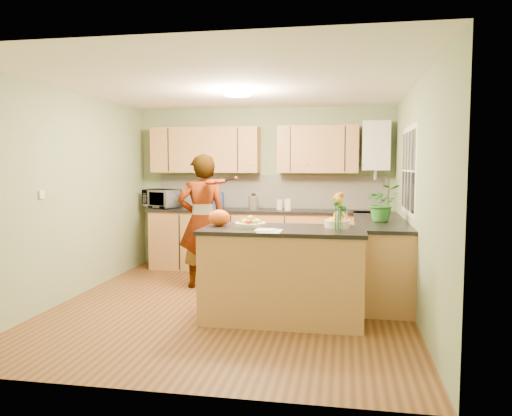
# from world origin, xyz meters

# --- Properties ---
(floor) EXTENTS (4.50, 4.50, 0.00)m
(floor) POSITION_xyz_m (0.00, 0.00, 0.00)
(floor) COLOR #553118
(floor) RESTS_ON ground
(ceiling) EXTENTS (4.00, 4.50, 0.02)m
(ceiling) POSITION_xyz_m (0.00, 0.00, 2.50)
(ceiling) COLOR white
(ceiling) RESTS_ON wall_back
(wall_back) EXTENTS (4.00, 0.02, 2.50)m
(wall_back) POSITION_xyz_m (0.00, 2.25, 1.25)
(wall_back) COLOR gray
(wall_back) RESTS_ON floor
(wall_front) EXTENTS (4.00, 0.02, 2.50)m
(wall_front) POSITION_xyz_m (0.00, -2.25, 1.25)
(wall_front) COLOR gray
(wall_front) RESTS_ON floor
(wall_left) EXTENTS (0.02, 4.50, 2.50)m
(wall_left) POSITION_xyz_m (-2.00, 0.00, 1.25)
(wall_left) COLOR gray
(wall_left) RESTS_ON floor
(wall_right) EXTENTS (0.02, 4.50, 2.50)m
(wall_right) POSITION_xyz_m (2.00, 0.00, 1.25)
(wall_right) COLOR gray
(wall_right) RESTS_ON floor
(back_counter) EXTENTS (3.64, 0.62, 0.94)m
(back_counter) POSITION_xyz_m (0.10, 1.95, 0.47)
(back_counter) COLOR #BE7D4C
(back_counter) RESTS_ON floor
(right_counter) EXTENTS (0.62, 2.24, 0.94)m
(right_counter) POSITION_xyz_m (1.70, 0.85, 0.47)
(right_counter) COLOR #BE7D4C
(right_counter) RESTS_ON floor
(splashback) EXTENTS (3.60, 0.02, 0.52)m
(splashback) POSITION_xyz_m (0.10, 2.23, 1.20)
(splashback) COLOR white
(splashback) RESTS_ON back_counter
(upper_cabinets) EXTENTS (3.20, 0.34, 0.70)m
(upper_cabinets) POSITION_xyz_m (-0.18, 2.08, 1.85)
(upper_cabinets) COLOR #BE7D4C
(upper_cabinets) RESTS_ON wall_back
(boiler) EXTENTS (0.40, 0.30, 0.86)m
(boiler) POSITION_xyz_m (1.70, 2.09, 1.90)
(boiler) COLOR white
(boiler) RESTS_ON wall_back
(window_right) EXTENTS (0.01, 1.30, 1.05)m
(window_right) POSITION_xyz_m (1.99, 0.60, 1.55)
(window_right) COLOR white
(window_right) RESTS_ON wall_right
(light_switch) EXTENTS (0.02, 0.09, 0.09)m
(light_switch) POSITION_xyz_m (-1.99, -0.60, 1.30)
(light_switch) COLOR white
(light_switch) RESTS_ON wall_left
(ceiling_lamp) EXTENTS (0.30, 0.30, 0.07)m
(ceiling_lamp) POSITION_xyz_m (0.00, 0.30, 2.46)
(ceiling_lamp) COLOR #FFEABF
(ceiling_lamp) RESTS_ON ceiling
(peninsula_island) EXTENTS (1.69, 0.86, 0.97)m
(peninsula_island) POSITION_xyz_m (0.63, -0.40, 0.48)
(peninsula_island) COLOR #BE7D4C
(peninsula_island) RESTS_ON floor
(fruit_dish) EXTENTS (0.33, 0.33, 0.11)m
(fruit_dish) POSITION_xyz_m (0.28, -0.40, 1.01)
(fruit_dish) COLOR beige
(fruit_dish) RESTS_ON peninsula_island
(orange_bowl) EXTENTS (0.26, 0.26, 0.15)m
(orange_bowl) POSITION_xyz_m (1.18, -0.25, 1.03)
(orange_bowl) COLOR beige
(orange_bowl) RESTS_ON peninsula_island
(flower_vase) EXTENTS (0.25, 0.25, 0.46)m
(flower_vase) POSITION_xyz_m (1.23, -0.58, 1.27)
(flower_vase) COLOR silver
(flower_vase) RESTS_ON peninsula_island
(orange_bag) EXTENTS (0.26, 0.22, 0.18)m
(orange_bag) POSITION_xyz_m (-0.07, -0.35, 1.05)
(orange_bag) COLOR orange
(orange_bag) RESTS_ON peninsula_island
(papers) EXTENTS (0.23, 0.31, 0.01)m
(papers) POSITION_xyz_m (0.53, -0.70, 0.97)
(papers) COLOR white
(papers) RESTS_ON peninsula_island
(violinist) EXTENTS (0.75, 0.61, 1.76)m
(violinist) POSITION_xyz_m (-0.59, 0.79, 0.88)
(violinist) COLOR tan
(violinist) RESTS_ON floor
(violin) EXTENTS (0.64, 0.55, 0.16)m
(violin) POSITION_xyz_m (-0.39, 0.57, 1.41)
(violin) COLOR #490D04
(violin) RESTS_ON violinist
(microwave) EXTENTS (0.63, 0.54, 0.30)m
(microwave) POSITION_xyz_m (-1.59, 1.95, 1.09)
(microwave) COLOR white
(microwave) RESTS_ON back_counter
(blue_box) EXTENTS (0.35, 0.27, 0.25)m
(blue_box) POSITION_xyz_m (-0.75, 1.94, 1.07)
(blue_box) COLOR navy
(blue_box) RESTS_ON back_counter
(kettle) EXTENTS (0.15, 0.15, 0.29)m
(kettle) POSITION_xyz_m (-0.11, 1.92, 1.06)
(kettle) COLOR silver
(kettle) RESTS_ON back_counter
(jar_cream) EXTENTS (0.12, 0.12, 0.15)m
(jar_cream) POSITION_xyz_m (0.29, 1.98, 1.02)
(jar_cream) COLOR beige
(jar_cream) RESTS_ON back_counter
(jar_white) EXTENTS (0.15, 0.15, 0.17)m
(jar_white) POSITION_xyz_m (0.43, 1.90, 1.02)
(jar_white) COLOR white
(jar_white) RESTS_ON back_counter
(potted_plant) EXTENTS (0.46, 0.42, 0.45)m
(potted_plant) POSITION_xyz_m (1.70, 0.60, 1.17)
(potted_plant) COLOR #2C7727
(potted_plant) RESTS_ON right_counter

